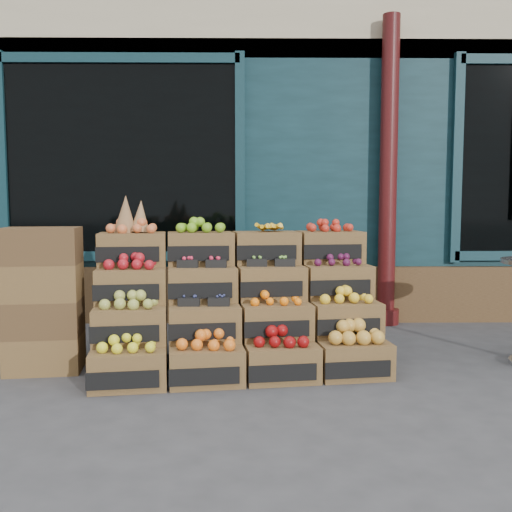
{
  "coord_description": "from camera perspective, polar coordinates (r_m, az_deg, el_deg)",
  "views": [
    {
      "loc": [
        -0.26,
        -3.93,
        1.27
      ],
      "look_at": [
        -0.2,
        0.7,
        0.85
      ],
      "focal_mm": 40.0,
      "sensor_mm": 36.0,
      "label": 1
    }
  ],
  "objects": [
    {
      "name": "ground",
      "position": [
        4.14,
        2.96,
        -12.7
      ],
      "size": [
        60.0,
        60.0,
        0.0
      ],
      "primitive_type": "plane",
      "color": "#3C3C3E",
      "rests_on": "ground"
    },
    {
      "name": "shop_facade",
      "position": [
        9.12,
        0.95,
        12.29
      ],
      "size": [
        12.0,
        6.24,
        4.8
      ],
      "color": "#0E2A31",
      "rests_on": "ground"
    },
    {
      "name": "crate_display",
      "position": [
        4.52,
        -1.97,
        -5.73
      ],
      "size": [
        2.27,
        1.33,
        1.35
      ],
      "rotation": [
        0.0,
        0.0,
        0.14
      ],
      "color": "brown",
      "rests_on": "ground"
    },
    {
      "name": "spare_crates",
      "position": [
        4.62,
        -20.5,
        -4.12
      ],
      "size": [
        0.59,
        0.45,
        1.1
      ],
      "rotation": [
        0.0,
        0.0,
        0.13
      ],
      "color": "brown",
      "rests_on": "ground"
    },
    {
      "name": "shopkeeper",
      "position": [
        6.96,
        -13.29,
        2.16
      ],
      "size": [
        0.75,
        0.57,
        1.84
      ],
      "primitive_type": "imported",
      "rotation": [
        0.0,
        0.0,
        3.35
      ],
      "color": "#154B21",
      "rests_on": "ground"
    }
  ]
}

